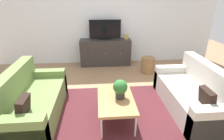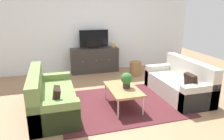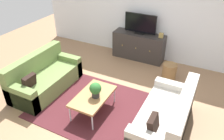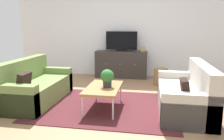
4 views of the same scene
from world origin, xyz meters
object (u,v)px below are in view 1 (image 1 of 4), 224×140
(potted_plant, at_px, (120,88))
(couch_right_side, at_px, (195,95))
(couch_left_side, at_px, (29,103))
(flat_screen_tv, at_px, (105,30))
(mantel_clock, at_px, (126,37))
(wicker_basket, at_px, (148,65))
(coffee_table, at_px, (116,99))
(tv_console, at_px, (105,52))

(potted_plant, bearing_deg, couch_right_side, 7.59)
(couch_left_side, bearing_deg, flat_screen_tv, 59.87)
(mantel_clock, xyz_separation_m, wicker_basket, (0.48, -0.70, -0.61))
(coffee_table, distance_m, potted_plant, 0.22)
(couch_left_side, relative_size, wicker_basket, 4.04)
(couch_right_side, distance_m, coffee_table, 1.46)
(potted_plant, xyz_separation_m, flat_screen_tv, (-0.10, 2.58, 0.44))
(mantel_clock, bearing_deg, coffee_table, -102.53)
(flat_screen_tv, bearing_deg, tv_console, -90.00)
(wicker_basket, bearing_deg, potted_plant, -117.58)
(tv_console, bearing_deg, coffee_table, -89.21)
(couch_left_side, distance_m, coffee_table, 1.44)
(couch_left_side, bearing_deg, wicker_basket, 34.24)
(flat_screen_tv, height_order, mantel_clock, flat_screen_tv)
(tv_console, height_order, flat_screen_tv, flat_screen_tv)
(couch_left_side, distance_m, flat_screen_tv, 2.87)
(potted_plant, bearing_deg, flat_screen_tv, 92.33)
(wicker_basket, bearing_deg, couch_right_side, -76.60)
(coffee_table, relative_size, mantel_clock, 7.48)
(couch_right_side, xyz_separation_m, potted_plant, (-1.37, -0.18, 0.31))
(couch_left_side, relative_size, mantel_clock, 12.99)
(couch_left_side, distance_m, tv_console, 2.75)
(potted_plant, xyz_separation_m, wicker_basket, (0.97, 1.86, -0.37))
(coffee_table, relative_size, potted_plant, 3.13)
(tv_console, xyz_separation_m, wicker_basket, (1.08, -0.70, -0.17))
(couch_right_side, distance_m, wicker_basket, 1.73)
(couch_right_side, bearing_deg, couch_left_side, 180.00)
(potted_plant, relative_size, wicker_basket, 0.74)
(potted_plant, relative_size, tv_console, 0.22)
(mantel_clock, bearing_deg, potted_plant, -100.97)
(couch_left_side, relative_size, potted_plant, 5.42)
(couch_right_side, height_order, flat_screen_tv, flat_screen_tv)
(couch_right_side, distance_m, flat_screen_tv, 2.91)
(couch_left_side, relative_size, coffee_table, 1.74)
(coffee_table, xyz_separation_m, wicker_basket, (1.04, 1.85, -0.17))
(flat_screen_tv, bearing_deg, wicker_basket, -33.58)
(couch_right_side, relative_size, wicker_basket, 4.04)
(coffee_table, relative_size, flat_screen_tv, 1.11)
(couch_left_side, bearing_deg, couch_right_side, 0.00)
(coffee_table, relative_size, tv_console, 0.68)
(couch_left_side, distance_m, couch_right_side, 2.87)
(potted_plant, bearing_deg, wicker_basket, 62.42)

